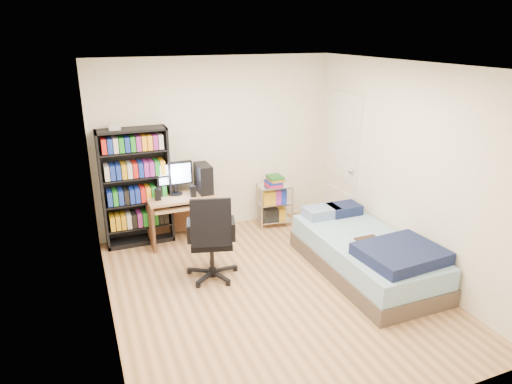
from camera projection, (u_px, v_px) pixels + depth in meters
name	position (u px, v px, depth m)	size (l,w,h in m)	color
room	(273.00, 187.00, 4.84)	(3.58, 4.08, 2.58)	tan
media_shelf	(136.00, 186.00, 6.16)	(0.91, 0.30, 1.69)	black
computer_desk	(187.00, 198.00, 6.33)	(0.91, 0.53, 1.14)	#A78456
office_chair	(212.00, 252.00, 5.40)	(0.78, 0.78, 1.07)	black
wire_cart	(274.00, 193.00, 6.84)	(0.53, 0.42, 0.79)	silver
bed	(366.00, 254.00, 5.53)	(1.02, 2.04, 0.58)	#50453B
door	(342.00, 161.00, 6.71)	(0.12, 0.80, 2.00)	silver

